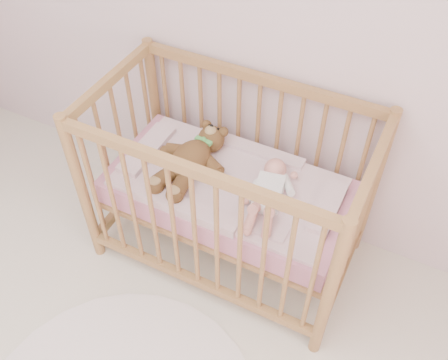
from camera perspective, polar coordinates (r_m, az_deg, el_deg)
The scene contains 5 objects.
crib at distance 2.54m, azimuth 0.51°, elevation -1.14°, with size 1.36×0.76×1.00m, color #A18044, non-canonical shape.
mattress at distance 2.55m, azimuth 0.50°, elevation -1.37°, with size 1.22×0.62×0.13m, color pink.
blanket at distance 2.49m, azimuth 0.51°, elevation -0.21°, with size 1.10×0.58×0.06m, color pink, non-canonical shape.
baby at distance 2.37m, azimuth 5.14°, elevation -1.02°, with size 0.24×0.50×0.12m, color white, non-canonical shape.
teddy_bear at distance 2.49m, azimuth -3.85°, elevation 2.35°, with size 0.39×0.56×0.16m, color brown, non-canonical shape.
Camera 1 is at (0.89, 0.06, 2.37)m, focal length 40.00 mm.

